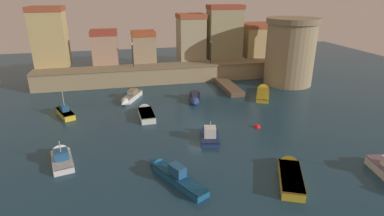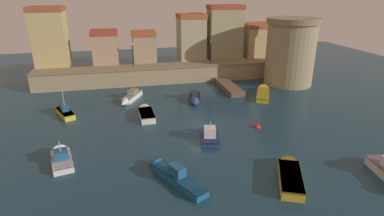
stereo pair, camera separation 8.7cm
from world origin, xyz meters
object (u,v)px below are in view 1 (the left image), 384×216
Objects in this scene: fortress_tower at (290,51)px; quay_lamp_1 at (211,48)px; moored_boat_0 at (130,97)px; moored_boat_2 at (263,92)px; moored_boat_1 at (146,113)px; moored_boat_5 at (172,173)px; moored_boat_8 at (64,111)px; moored_boat_9 at (290,172)px; mooring_buoy_0 at (257,127)px; moored_boat_4 at (195,98)px; moored_boat_3 at (209,134)px; quay_lamp_0 at (132,51)px; moored_boat_7 at (61,157)px.

quay_lamp_1 is (-11.04, 5.20, 0.03)m from fortress_tower.
moored_boat_2 is at bearing 112.54° from moored_boat_0.
moored_boat_5 is at bearing -178.79° from moored_boat_1.
moored_boat_9 is at bearing -156.74° from moored_boat_8.
moored_boat_0 is at bearing 137.38° from mooring_buoy_0.
moored_boat_4 reaches higher than moored_boat_5.
quay_lamp_0 is at bearing 30.05° from moored_boat_3.
moored_boat_0 is at bearing 12.02° from moored_boat_1.
moored_boat_0 is (-24.37, -2.70, -4.59)m from fortress_tower.
moored_boat_8 is 22.46m from mooring_buoy_0.
moored_boat_4 is (-10.16, -0.81, 0.10)m from moored_boat_2.
fortress_tower is 24.94m from moored_boat_0.
moored_boat_2 is 1.02× the size of moored_boat_5.
moored_boat_4 is 19.24m from moored_boat_7.
moored_boat_0 is 6.01m from moored_boat_1.
moored_boat_1 is at bearing 131.14° from moored_boat_2.
moored_boat_3 is at bearing -168.98° from mooring_buoy_0.
quay_lamp_1 is at bearing 167.48° from moored_boat_4.
moored_boat_2 is 1.45× the size of moored_boat_7.
moored_boat_8 is at bearing -128.25° from quay_lamp_0.
moored_boat_4 is at bearing 7.78° from moored_boat_3.
moored_boat_8 reaches higher than moored_boat_4.
moored_boat_1 reaches higher than moored_boat_2.
moored_boat_2 is at bearing 5.01° from moored_boat_9.
quay_lamp_0 is 0.54× the size of moored_boat_5.
moored_boat_0 is 14.83m from moored_boat_3.
moored_boat_4 is at bearing 101.89° from moored_boat_0.
fortress_tower is at bearing -28.88° from moored_boat_2.
moored_boat_7 reaches higher than moored_boat_9.
quay_lamp_0 reaches higher than moored_boat_0.
quay_lamp_0 is at bearing 88.47° from moored_boat_2.
moored_boat_4 is at bearing -116.59° from quay_lamp_1.
fortress_tower reaches higher than quay_lamp_0.
moored_boat_1 is 1.02× the size of moored_boat_7.
moored_boat_1 reaches higher than mooring_buoy_0.
quay_lamp_1 is 20.40m from mooring_buoy_0.
moored_boat_8 is (-10.26, 15.96, 0.05)m from moored_boat_5.
fortress_tower is 2.75× the size of quay_lamp_0.
moored_boat_0 is at bearing -96.89° from quay_lamp_0.
moored_boat_2 is at bearing -28.03° from quay_lamp_0.
moored_boat_9 is at bearing -172.91° from moored_boat_2.
fortress_tower is 2.07× the size of moored_boat_8.
mooring_buoy_0 is (11.92, -19.75, -5.15)m from quay_lamp_0.
moored_boat_2 is 1.59× the size of moored_boat_3.
moored_boat_7 is at bearing -36.16° from moored_boat_4.
moored_boat_1 is 12.88m from mooring_buoy_0.
moored_boat_5 is 12.88m from mooring_buoy_0.
moored_boat_8 is (-1.37, 11.20, 0.04)m from moored_boat_7.
fortress_tower reaches higher than moored_boat_9.
moored_boat_3 is at bearing -106.31° from quay_lamp_1.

